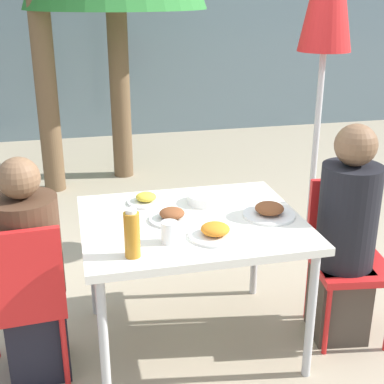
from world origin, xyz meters
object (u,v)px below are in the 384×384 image
Objects in this scene: bottle at (132,234)px; chair_right at (347,247)px; person_left at (31,277)px; salad_bowl at (206,199)px; drinking_cup at (169,232)px; person_right at (345,240)px; chair_left at (21,293)px.

chair_right is at bearing 13.17° from bottle.
salad_bowl is at bearing 11.70° from person_left.
person_left is 0.72m from drinking_cup.
chair_right is at bearing -18.51° from salad_bowl.
chair_right is 0.12m from person_right.
drinking_cup reaches higher than salad_bowl.
salad_bowl is at bearing 48.74° from bottle.
person_right reaches higher than chair_left.
person_right reaches higher than bottle.
person_right is at bearing 58.07° from chair_right.
bottle reaches higher than salad_bowl.
chair_left is at bearing 11.23° from chair_right.
salad_bowl is at bearing -10.26° from chair_right.
chair_left is 0.76× the size of person_left.
chair_left is 1.00× the size of chair_right.
person_left is 1.68m from chair_right.
salad_bowl is (0.29, 0.43, -0.03)m from drinking_cup.
bottle is 2.18× the size of drinking_cup.
person_right is (1.62, -0.07, 0.05)m from person_left.
chair_right is at bearing -3.43° from person_left.
person_left reaches higher than chair_right.
chair_right reaches higher than salad_bowl.
person_left is 5.74× the size of salad_bowl.
bottle is 1.13× the size of salad_bowl.
chair_left is 0.75m from drinking_cup.
drinking_cup is at bearing 14.91° from person_right.
person_left is 1.62m from person_right.
bottle reaches higher than drinking_cup.
salad_bowl is (0.93, 0.26, 0.22)m from person_left.
person_left is (0.04, 0.08, 0.03)m from chair_left.
person_left is 0.99m from salad_bowl.
bottle is at bearing -34.52° from person_left.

